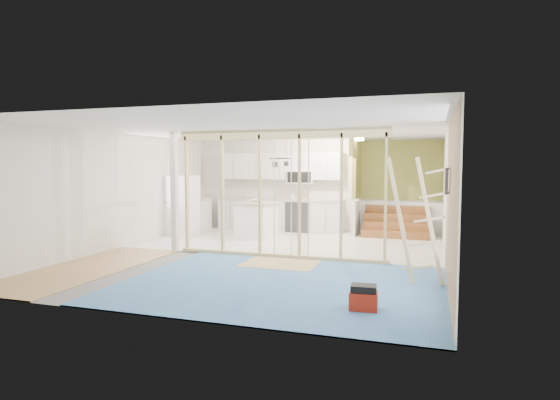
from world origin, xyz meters
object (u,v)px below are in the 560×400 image
(island, at_px, (257,220))
(ladder, at_px, (419,220))
(toolbox, at_px, (363,299))
(fridge, at_px, (183,206))

(island, height_order, ladder, ladder)
(toolbox, bearing_deg, island, 118.94)
(island, xyz_separation_m, ladder, (4.13, -3.68, 0.56))
(fridge, bearing_deg, ladder, -23.91)
(island, relative_size, toolbox, 2.81)
(fridge, bearing_deg, island, 12.49)
(fridge, height_order, island, fridge)
(ladder, bearing_deg, fridge, 158.48)
(toolbox, bearing_deg, ladder, 64.14)
(toolbox, bearing_deg, fridge, 133.01)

